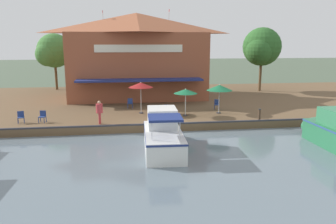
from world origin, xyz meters
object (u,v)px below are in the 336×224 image
cafe_chair_facing_river (130,103)px  person_mid_patio (99,110)px  cafe_chair_beside_entrance (167,110)px  tree_behind_restaurant (53,52)px  patio_umbrella_far_corner (186,91)px  patio_umbrella_back_row (141,85)px  cafe_chair_mid_patio (42,116)px  tree_upstream_bank (261,48)px  motorboat_distant_upstream (162,134)px  waterfront_restaurant (137,55)px  cafe_chair_far_corner_seat (217,104)px  mooring_post (259,115)px  patio_umbrella_near_quay_edge (219,88)px  cafe_chair_back_row_seat (21,117)px

cafe_chair_facing_river → person_mid_patio: 6.06m
cafe_chair_beside_entrance → tree_behind_restaurant: tree_behind_restaurant is taller
patio_umbrella_far_corner → tree_behind_restaurant: size_ratio=0.32×
patio_umbrella_back_row → cafe_chair_beside_entrance: (1.11, 1.95, -1.84)m
cafe_chair_beside_entrance → cafe_chair_mid_patio: bearing=-83.3°
cafe_chair_facing_river → tree_upstream_bank: size_ratio=0.11×
motorboat_distant_upstream → cafe_chair_beside_entrance: bearing=170.2°
waterfront_restaurant → cafe_chair_far_corner_seat: bearing=38.1°
patio_umbrella_back_row → cafe_chair_mid_patio: (2.19, -7.25, -1.84)m
cafe_chair_beside_entrance → tree_upstream_bank: (-11.86, 12.75, 4.62)m
patio_umbrella_far_corner → mooring_post: patio_umbrella_far_corner is taller
person_mid_patio → patio_umbrella_near_quay_edge: bearing=104.1°
cafe_chair_facing_river → motorboat_distant_upstream: (9.97, 1.67, -0.14)m
patio_umbrella_far_corner → tree_upstream_bank: bearing=137.2°
cafe_chair_back_row_seat → cafe_chair_beside_entrance: bearing=95.7°
patio_umbrella_near_quay_edge → cafe_chair_far_corner_seat: (-1.58, 0.29, -1.63)m
cafe_chair_far_corner_seat → cafe_chair_mid_patio: same height
patio_umbrella_near_quay_edge → tree_behind_restaurant: tree_behind_restaurant is taller
tree_upstream_bank → cafe_chair_back_row_seat: bearing=-61.1°
motorboat_distant_upstream → waterfront_restaurant: bearing=-177.7°
tree_upstream_bank → mooring_post: bearing=-23.0°
tree_upstream_bank → cafe_chair_beside_entrance: bearing=-47.1°
cafe_chair_beside_entrance → person_mid_patio: 5.53m
cafe_chair_mid_patio → tree_behind_restaurant: bearing=-172.0°
person_mid_patio → cafe_chair_facing_river: bearing=157.8°
cafe_chair_beside_entrance → cafe_chair_facing_river: same height
patio_umbrella_back_row → tree_behind_restaurant: tree_behind_restaurant is taller
cafe_chair_far_corner_seat → motorboat_distant_upstream: bearing=-34.6°
cafe_chair_far_corner_seat → tree_upstream_bank: bearing=141.0°
cafe_chair_beside_entrance → cafe_chair_back_row_seat: (1.07, -10.70, 0.00)m
patio_umbrella_back_row → mooring_post: (3.77, 8.53, -1.87)m
waterfront_restaurant → mooring_post: waterfront_restaurant is taller
cafe_chair_mid_patio → motorboat_distant_upstream: bearing=56.1°
waterfront_restaurant → cafe_chair_mid_patio: bearing=-33.6°
waterfront_restaurant → cafe_chair_back_row_seat: bearing=-38.7°
cafe_chair_beside_entrance → mooring_post: bearing=68.0°
cafe_chair_facing_river → cafe_chair_back_row_seat: 9.10m
cafe_chair_far_corner_seat → cafe_chair_beside_entrance: bearing=-68.6°
motorboat_distant_upstream → tree_behind_restaurant: 25.48m
cafe_chair_far_corner_seat → person_mid_patio: (3.95, -9.71, 0.57)m
patio_umbrella_far_corner → person_mid_patio: 6.81m
mooring_post → tree_upstream_bank: 16.45m
cafe_chair_mid_patio → tree_upstream_bank: size_ratio=0.11×
patio_umbrella_far_corner → cafe_chair_facing_river: 5.89m
patio_umbrella_back_row → patio_umbrella_near_quay_edge: (0.87, 6.30, -0.21)m
cafe_chair_back_row_seat → mooring_post: bearing=84.7°
person_mid_patio → motorboat_distant_upstream: 5.94m
cafe_chair_mid_patio → cafe_chair_far_corner_seat: bearing=101.8°
person_mid_patio → tree_behind_restaurant: bearing=-160.4°
cafe_chair_mid_patio → motorboat_distant_upstream: motorboat_distant_upstream is taller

